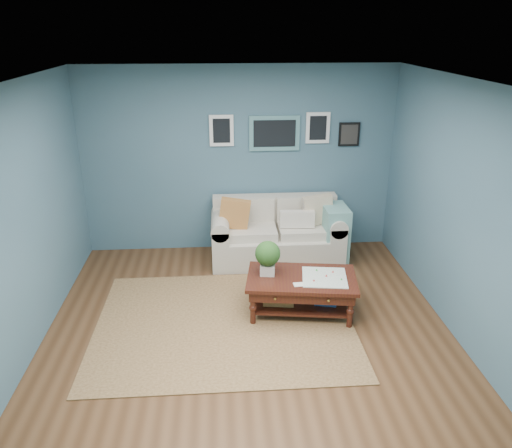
{
  "coord_description": "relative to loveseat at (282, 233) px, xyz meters",
  "views": [
    {
      "loc": [
        -0.27,
        -4.53,
        3.2
      ],
      "look_at": [
        0.14,
        1.0,
        0.96
      ],
      "focal_mm": 35.0,
      "sensor_mm": 36.0,
      "label": 1
    }
  ],
  "objects": [
    {
      "name": "area_rug",
      "position": [
        -0.86,
        -1.67,
        -0.39
      ],
      "size": [
        2.92,
        2.33,
        0.01
      ],
      "primitive_type": "cube",
      "color": "brown",
      "rests_on": "ground"
    },
    {
      "name": "coffee_table",
      "position": [
        -0.02,
        -1.47,
        -0.01
      ],
      "size": [
        1.35,
        0.91,
        0.88
      ],
      "rotation": [
        0.0,
        0.0,
        -0.14
      ],
      "color": "#341010",
      "rests_on": "ground"
    },
    {
      "name": "loveseat",
      "position": [
        0.0,
        0.0,
        0.0
      ],
      "size": [
        1.9,
        0.86,
        0.98
      ],
      "color": "beige",
      "rests_on": "ground"
    },
    {
      "name": "room_shell",
      "position": [
        -0.58,
        -1.97,
        0.96
      ],
      "size": [
        5.0,
        5.02,
        2.7
      ],
      "color": "brown",
      "rests_on": "ground"
    }
  ]
}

